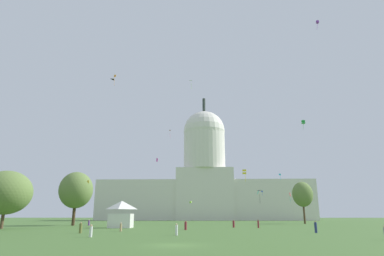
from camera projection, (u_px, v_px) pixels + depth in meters
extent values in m
plane|color=#42662D|center=(175.00, 245.00, 29.40)|extent=(800.00, 800.00, 0.00)
cube|color=silver|center=(152.00, 200.00, 188.40)|extent=(60.53, 19.68, 22.01)
cube|color=silver|center=(258.00, 200.00, 186.34)|extent=(60.53, 19.68, 22.01)
cube|color=silver|center=(205.00, 194.00, 188.21)|extent=(31.85, 21.65, 28.53)
cylinder|color=silver|center=(204.00, 150.00, 194.83)|extent=(24.28, 24.28, 22.87)
sphere|color=silver|center=(204.00, 132.00, 197.78)|extent=(24.73, 24.73, 24.73)
cylinder|color=#2D3833|center=(204.00, 105.00, 202.08)|extent=(1.80, 1.80, 8.66)
cube|color=white|center=(121.00, 221.00, 71.36)|extent=(4.89, 4.32, 2.97)
pyramid|color=white|center=(122.00, 205.00, 72.22)|extent=(5.14, 4.53, 1.84)
cylinder|color=#42301E|center=(74.00, 213.00, 88.03)|extent=(0.80, 0.80, 6.38)
ellipsoid|color=olive|center=(76.00, 190.00, 89.61)|extent=(11.84, 12.40, 9.77)
cylinder|color=brown|center=(3.00, 217.00, 66.22)|extent=(0.63, 0.63, 4.51)
ellipsoid|color=olive|center=(6.00, 192.00, 67.49)|extent=(13.96, 13.91, 8.87)
cylinder|color=#4C3823|center=(304.00, 213.00, 107.32)|extent=(0.60, 0.60, 6.96)
ellipsoid|color=olive|center=(303.00, 194.00, 108.85)|extent=(9.10, 8.57, 8.17)
cylinder|color=tan|center=(121.00, 228.00, 55.04)|extent=(0.49, 0.49, 1.25)
sphere|color=beige|center=(121.00, 223.00, 55.22)|extent=(0.27, 0.27, 0.20)
cylinder|color=#703D93|center=(89.00, 223.00, 87.84)|extent=(0.51, 0.51, 1.32)
sphere|color=beige|center=(89.00, 220.00, 88.03)|extent=(0.23, 0.23, 0.21)
cylinder|color=maroon|center=(234.00, 224.00, 73.20)|extent=(0.61, 0.61, 1.44)
sphere|color=#A37556|center=(233.00, 220.00, 73.41)|extent=(0.27, 0.27, 0.20)
cylinder|color=olive|center=(81.00, 228.00, 49.37)|extent=(0.57, 0.57, 1.38)
sphere|color=#A37556|center=(81.00, 223.00, 49.58)|extent=(0.27, 0.27, 0.22)
cylinder|color=silver|center=(91.00, 232.00, 40.36)|extent=(0.49, 0.49, 1.27)
sphere|color=tan|center=(91.00, 225.00, 40.56)|extent=(0.31, 0.31, 0.24)
sphere|color=tan|center=(384.00, 226.00, 36.07)|extent=(0.36, 0.36, 0.26)
cylinder|color=maroon|center=(186.00, 226.00, 60.96)|extent=(0.61, 0.61, 1.42)
sphere|color=#A37556|center=(186.00, 221.00, 61.18)|extent=(0.33, 0.33, 0.25)
cylinder|color=maroon|center=(258.00, 224.00, 70.26)|extent=(0.50, 0.50, 1.50)
sphere|color=brown|center=(258.00, 220.00, 70.48)|extent=(0.32, 0.32, 0.24)
cylinder|color=navy|center=(316.00, 228.00, 50.63)|extent=(0.39, 0.39, 1.55)
sphere|color=#A37556|center=(315.00, 222.00, 50.85)|extent=(0.20, 0.20, 0.20)
cylinder|color=silver|center=(177.00, 230.00, 44.14)|extent=(0.50, 0.50, 1.33)
sphere|color=beige|center=(177.00, 224.00, 44.33)|extent=(0.29, 0.29, 0.21)
pyramid|color=black|center=(259.00, 192.00, 108.27)|extent=(1.71, 1.48, 0.35)
cylinder|color=black|center=(260.00, 199.00, 108.02)|extent=(0.16, 0.23, 3.07)
cube|color=#33BCDB|center=(280.00, 174.00, 138.17)|extent=(0.94, 0.36, 0.86)
cylinder|color=#33BCDB|center=(280.00, 178.00, 137.81)|extent=(0.12, 0.31, 2.03)
cube|color=yellow|center=(244.00, 173.00, 80.91)|extent=(1.06, 1.09, 0.50)
cube|color=yellow|center=(244.00, 170.00, 81.09)|extent=(1.06, 1.09, 0.50)
cylinder|color=yellow|center=(245.00, 178.00, 80.62)|extent=(0.11, 0.10, 1.83)
pyramid|color=pink|center=(171.00, 131.00, 118.94)|extent=(0.68, 1.55, 0.22)
cylinder|color=pink|center=(170.00, 136.00, 118.53)|extent=(0.29, 0.24, 1.79)
cube|color=orange|center=(115.00, 76.00, 113.37)|extent=(0.91, 0.87, 0.92)
cylinder|color=orange|center=(114.00, 81.00, 112.84)|extent=(0.33, 0.44, 3.35)
cube|color=red|center=(290.00, 194.00, 130.68)|extent=(0.69, 0.98, 1.47)
cylinder|color=teal|center=(290.00, 199.00, 130.18)|extent=(0.39, 0.25, 2.37)
cube|color=purple|center=(318.00, 23.00, 87.61)|extent=(0.71, 0.66, 0.47)
cube|color=purple|center=(317.00, 21.00, 87.71)|extent=(0.71, 0.66, 0.47)
cylinder|color=purple|center=(317.00, 26.00, 87.33)|extent=(0.34, 0.10, 1.95)
pyramid|color=white|center=(191.00, 81.00, 136.17)|extent=(1.61, 1.28, 0.31)
cylinder|color=#8CD133|center=(191.00, 86.00, 135.96)|extent=(0.28, 0.07, 2.69)
cube|color=green|center=(303.00, 123.00, 101.24)|extent=(1.08, 1.05, 0.51)
cube|color=green|center=(303.00, 121.00, 101.39)|extent=(1.08, 1.05, 0.51)
cylinder|color=green|center=(303.00, 127.00, 100.94)|extent=(0.27, 0.34, 1.91)
cube|color=#D1339E|center=(157.00, 160.00, 127.68)|extent=(0.72, 0.83, 1.48)
cube|color=blue|center=(262.00, 191.00, 159.21)|extent=(0.84, 0.47, 0.74)
cylinder|color=blue|center=(262.00, 194.00, 158.91)|extent=(0.21, 0.13, 1.56)
cube|color=teal|center=(258.00, 192.00, 120.81)|extent=(0.73, 0.58, 1.17)
cube|color=#8CD133|center=(191.00, 203.00, 149.68)|extent=(1.06, 1.04, 0.53)
cube|color=#8CD133|center=(191.00, 202.00, 149.78)|extent=(1.06, 1.04, 0.53)
pyramid|color=black|center=(114.00, 80.00, 124.61)|extent=(1.55, 1.89, 0.32)
cube|color=gold|center=(88.00, 183.00, 88.14)|extent=(0.79, 0.74, 0.46)
cube|color=gold|center=(88.00, 181.00, 88.25)|extent=(0.79, 0.74, 0.46)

